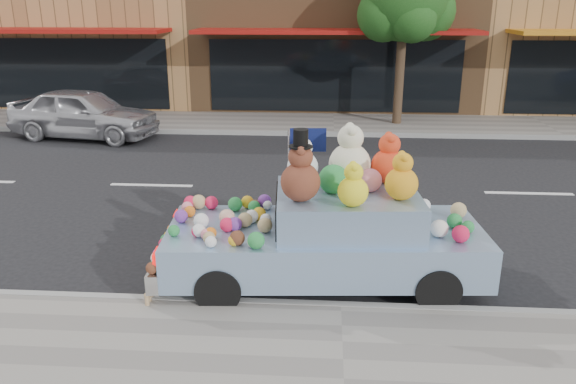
{
  "coord_description": "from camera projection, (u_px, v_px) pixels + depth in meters",
  "views": [
    {
      "loc": [
        -0.24,
        -11.35,
        3.78
      ],
      "look_at": [
        -0.75,
        -3.92,
        1.25
      ],
      "focal_mm": 35.0,
      "sensor_mm": 36.0,
      "label": 1
    }
  ],
  "objects": [
    {
      "name": "ground",
      "position": [
        336.0,
        189.0,
        11.92
      ],
      "size": [
        120.0,
        120.0,
        0.0
      ],
      "primitive_type": "plane",
      "color": "black",
      "rests_on": "ground"
    },
    {
      "name": "near_sidewalk",
      "position": [
        344.0,
        384.0,
        5.76
      ],
      "size": [
        60.0,
        3.0,
        0.12
      ],
      "primitive_type": "cube",
      "color": "gray",
      "rests_on": "ground"
    },
    {
      "name": "far_sidewalk",
      "position": [
        334.0,
        124.0,
        18.04
      ],
      "size": [
        60.0,
        3.0,
        0.12
      ],
      "primitive_type": "cube",
      "color": "gray",
      "rests_on": "ground"
    },
    {
      "name": "near_kerb",
      "position": [
        341.0,
        308.0,
        7.18
      ],
      "size": [
        60.0,
        0.12,
        0.13
      ],
      "primitive_type": "cube",
      "color": "gray",
      "rests_on": "ground"
    },
    {
      "name": "far_kerb",
      "position": [
        334.0,
        134.0,
        16.62
      ],
      "size": [
        60.0,
        0.12,
        0.13
      ],
      "primitive_type": "cube",
      "color": "gray",
      "rests_on": "ground"
    },
    {
      "name": "storefront_left",
      "position": [
        88.0,
        6.0,
        22.72
      ],
      "size": [
        10.0,
        9.8,
        7.3
      ],
      "color": "#A77746",
      "rests_on": "ground"
    },
    {
      "name": "storefront_mid",
      "position": [
        335.0,
        6.0,
        22.06
      ],
      "size": [
        10.0,
        9.8,
        7.3
      ],
      "color": "brown",
      "rests_on": "ground"
    },
    {
      "name": "street_tree",
      "position": [
        405.0,
        5.0,
        16.79
      ],
      "size": [
        3.0,
        2.7,
        5.22
      ],
      "color": "#38281C",
      "rests_on": "ground"
    },
    {
      "name": "car_silver",
      "position": [
        84.0,
        113.0,
        16.21
      ],
      "size": [
        4.5,
        2.4,
        1.46
      ],
      "primitive_type": "imported",
      "rotation": [
        0.0,
        0.0,
        1.41
      ],
      "color": "#BBBAC0",
      "rests_on": "ground"
    },
    {
      "name": "art_car",
      "position": [
        327.0,
        229.0,
        7.74
      ],
      "size": [
        4.59,
        2.05,
        2.29
      ],
      "rotation": [
        0.0,
        0.0,
        0.07
      ],
      "color": "black",
      "rests_on": "ground"
    }
  ]
}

